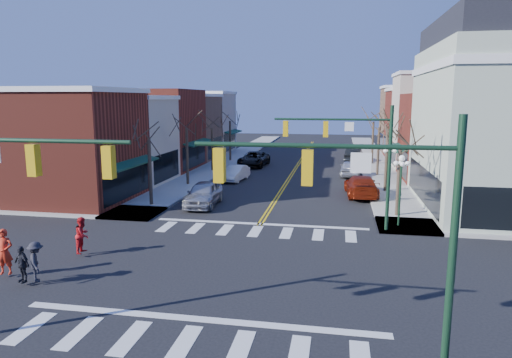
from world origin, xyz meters
The scene contains 34 objects.
ground centered at (0.00, 0.00, 0.00)m, with size 160.00×160.00×0.00m, color black.
sidewalk_left centered at (-8.75, 20.00, 0.07)m, with size 3.50×70.00×0.15m, color #9E9B93.
sidewalk_right centered at (8.75, 20.00, 0.07)m, with size 3.50×70.00×0.15m, color #9E9B93.
bldg_left_brick_a centered at (-15.50, 11.75, 4.00)m, with size 10.00×8.50×8.00m, color maroon.
bldg_left_stucco_a centered at (-15.50, 19.50, 3.75)m, with size 10.00×7.00×7.50m, color #BDB09C.
bldg_left_brick_b centered at (-15.50, 27.50, 4.25)m, with size 10.00×9.00×8.50m, color maroon.
bldg_left_tan centered at (-15.50, 35.75, 3.90)m, with size 10.00×7.50×7.80m, color #87644A.
bldg_left_stucco_b centered at (-15.50, 43.50, 4.10)m, with size 10.00×8.00×8.20m, color #BDB09C.
bldg_right_brick_a centered at (15.50, 25.75, 4.00)m, with size 10.00×8.50×8.00m, color maroon.
bldg_right_stucco centered at (15.50, 33.50, 5.00)m, with size 10.00×7.00×10.00m, color #BDB09C.
bldg_right_brick_b centered at (15.50, 41.00, 4.25)m, with size 10.00×8.00×8.50m, color maroon.
bldg_right_tan centered at (15.50, 49.00, 4.50)m, with size 10.00×8.00×9.00m, color #87644A.
traffic_mast_near_right centered at (5.55, -7.40, 4.71)m, with size 6.60×0.28×7.20m.
traffic_mast_far_right centered at (5.55, 7.40, 4.71)m, with size 6.60×0.28×7.20m.
lamppost_corner centered at (8.20, 8.50, 2.96)m, with size 0.36×0.36×4.33m.
lamppost_midblock centered at (8.20, 15.00, 2.96)m, with size 0.36×0.36×4.33m.
tree_left_a centered at (-8.40, 11.00, 2.38)m, with size 0.24×0.24×4.76m, color #382B21.
tree_left_b centered at (-8.40, 19.00, 2.52)m, with size 0.24×0.24×5.04m, color #382B21.
tree_left_c centered at (-8.40, 27.00, 2.27)m, with size 0.24×0.24×4.55m, color #382B21.
tree_left_d centered at (-8.40, 35.00, 2.45)m, with size 0.24×0.24×4.90m, color #382B21.
tree_right_a centered at (8.40, 11.00, 2.31)m, with size 0.24×0.24×4.62m, color #382B21.
tree_right_b centered at (8.40, 19.00, 2.59)m, with size 0.24×0.24×5.18m, color #382B21.
tree_right_c centered at (8.40, 27.00, 2.42)m, with size 0.24×0.24×4.83m, color #382B21.
tree_right_d centered at (8.40, 35.00, 2.48)m, with size 0.24×0.24×4.97m, color #382B21.
car_left_near centered at (-4.80, 11.88, 0.86)m, with size 2.04×5.06×1.72m, color #A9A9AE.
car_left_mid centered at (-4.80, 22.14, 0.70)m, with size 1.48×4.24×1.40m, color silver.
car_left_far centered at (-4.80, 31.41, 0.83)m, with size 2.75×5.96×1.66m, color black.
car_right_near centered at (6.40, 17.17, 0.82)m, with size 2.30×5.66×1.64m, color maroon.
car_right_mid centered at (5.73, 26.56, 0.79)m, with size 1.87×4.64×1.58m, color silver.
car_right_far centered at (6.40, 36.93, 0.82)m, with size 1.74×4.98×1.64m, color black.
pedestrian_red_a centered at (-9.26, -2.44, 1.13)m, with size 0.72×0.47×1.97m, color red.
pedestrian_red_b centered at (-7.51, 0.68, 1.04)m, with size 0.87×0.67×1.78m, color red.
pedestrian_dark_a centered at (-7.98, -3.07, 0.91)m, with size 0.89×0.37×1.52m, color black.
pedestrian_dark_b centered at (-7.44, -2.91, 0.99)m, with size 1.08×0.62×1.67m, color black.
Camera 1 is at (4.58, -18.74, 7.55)m, focal length 32.00 mm.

